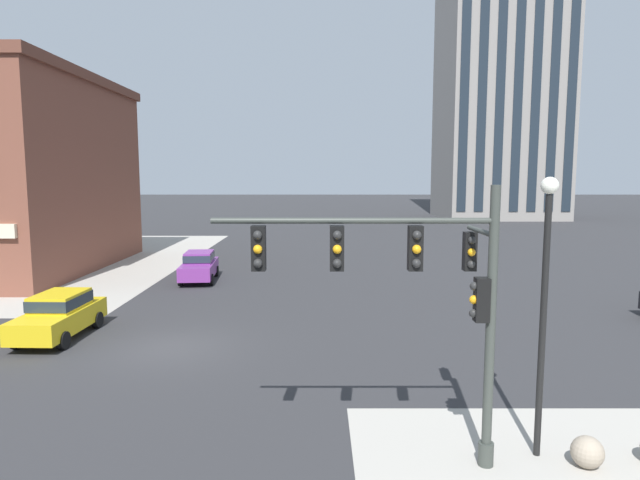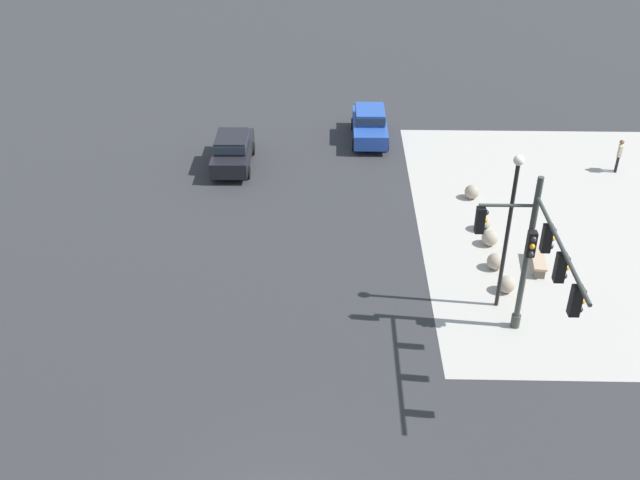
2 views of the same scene
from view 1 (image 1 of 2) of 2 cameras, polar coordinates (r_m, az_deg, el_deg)
The scene contains 6 objects.
ground_plane at distance 20.13m, azimuth -15.33°, elevation -10.90°, with size 320.00×320.00×0.00m, color #2D2D30.
traffic_signal_main at distance 11.33m, azimuth 11.28°, elevation -4.86°, with size 5.79×2.09×5.85m.
bollard_sphere_curb_a at distance 13.27m, azimuth 26.53°, elevation -19.39°, with size 0.66×0.66×0.66m, color gray.
street_lamp_corner_near at distance 12.29m, azimuth 22.79°, elevation -4.60°, with size 0.36×0.36×6.01m.
car_main_northbound_near at distance 22.62m, azimuth -25.53°, elevation -6.97°, with size 1.98×4.45×1.68m.
car_cross_westbound at distance 32.04m, azimuth -12.39°, elevation -2.58°, with size 2.16×4.53×1.68m.
Camera 1 is at (5.30, -18.47, 6.02)m, focal length 30.39 mm.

